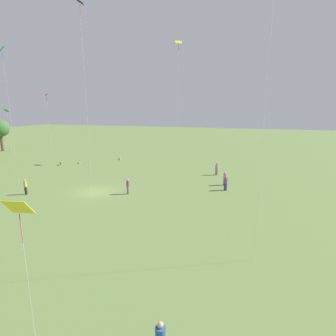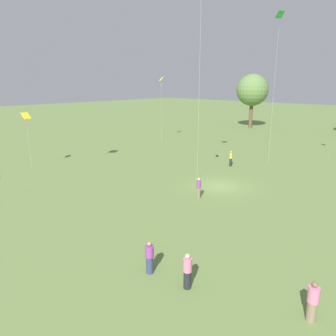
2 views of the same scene
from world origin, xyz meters
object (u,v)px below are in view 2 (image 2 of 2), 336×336
person_0 (150,258)px  person_5 (187,271)px  person_3 (231,159)px  kite_2 (26,117)px  person_1 (199,188)px  person_2 (313,302)px  kite_4 (161,82)px  picnic_bag_0 (217,156)px  kite_0 (279,24)px

person_0 → person_5: size_ratio=0.97×
person_3 → kite_2: (-15.14, -16.67, 4.92)m
person_5 → kite_2: 27.31m
person_1 → kite_2: 20.55m
person_2 → kite_4: size_ratio=0.18×
person_1 → picnic_bag_0: 16.17m
person_5 → kite_0: size_ratio=0.11×
person_5 → kite_0: 30.40m
person_0 → kite_2: 25.23m
person_5 → person_3: bearing=59.0°
person_3 → person_1: bearing=-25.6°
kite_4 → picnic_bag_0: size_ratio=25.98×
kite_4 → kite_0: bearing=72.0°
person_2 → person_3: person_2 is taller
person_5 → kite_0: bearing=49.9°
kite_2 → person_0: bearing=-70.1°
person_2 → person_0: bearing=149.0°
person_5 → kite_4: 39.84m
person_5 → picnic_bag_0: person_5 is taller
person_1 → kite_2: (-19.14, -5.63, 4.93)m
kite_2 → person_1: bearing=-42.3°
kite_4 → person_1: bearing=38.1°
person_2 → person_1: bearing=98.7°
person_0 → person_3: size_ratio=0.99×
kite_2 → picnic_bag_0: bearing=1.7°
person_3 → kite_4: kite_4 is taller
person_2 → picnic_bag_0: person_2 is taller
person_5 → person_0: bearing=129.7°
kite_0 → picnic_bag_0: (-6.64, -1.02, -15.40)m
person_1 → person_5: size_ratio=0.99×
person_3 → picnic_bag_0: size_ratio=4.57×
kite_2 → person_5: bearing=-68.4°
kite_4 → picnic_bag_0: bearing=65.1°
picnic_bag_0 → person_2: bearing=-47.5°
person_1 → kite_4: kite_4 is taller
person_0 → person_5: (2.23, 0.35, 0.03)m
person_1 → picnic_bag_0: (-7.98, 14.04, -0.80)m
kite_0 → kite_2: bearing=25.2°
person_0 → kite_0: bearing=21.2°
kite_0 → kite_4: (-19.49, 1.64, -6.06)m
kite_0 → picnic_bag_0: 16.80m
kite_4 → kite_2: bearing=-8.9°
person_2 → person_5: 5.45m
person_3 → kite_4: 19.70m
person_0 → picnic_bag_0: bearing=35.1°
kite_2 → kite_4: size_ratio=0.62×
kite_2 → person_3: bearing=-11.0°
person_3 → kite_4: (-16.83, 5.66, 8.52)m
person_2 → kite_2: bearing=127.5°
person_2 → kite_0: (-13.81, 23.37, 14.62)m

